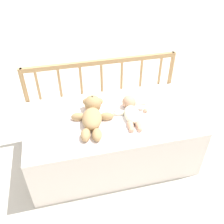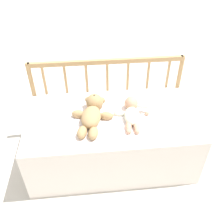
% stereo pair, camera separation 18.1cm
% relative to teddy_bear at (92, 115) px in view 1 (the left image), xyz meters
% --- Properties ---
extents(ground_plane, '(12.00, 12.00, 0.00)m').
position_rel_teddy_bear_xyz_m(ground_plane, '(0.14, 0.00, -0.49)').
color(ground_plane, silver).
extents(crib_mattress, '(1.27, 0.68, 0.44)m').
position_rel_teddy_bear_xyz_m(crib_mattress, '(0.14, 0.00, -0.27)').
color(crib_mattress, white).
rests_on(crib_mattress, ground_plane).
extents(crib_rail, '(1.27, 0.04, 0.73)m').
position_rel_teddy_bear_xyz_m(crib_rail, '(0.14, 0.37, 0.03)').
color(crib_rail, tan).
rests_on(crib_rail, ground_plane).
extents(blanket, '(0.78, 0.52, 0.01)m').
position_rel_teddy_bear_xyz_m(blanket, '(0.12, -0.04, -0.05)').
color(blanket, white).
rests_on(blanket, crib_mattress).
extents(teddy_bear, '(0.32, 0.44, 0.13)m').
position_rel_teddy_bear_xyz_m(teddy_bear, '(0.00, 0.00, 0.00)').
color(teddy_bear, tan).
rests_on(teddy_bear, crib_mattress).
extents(baby, '(0.28, 0.36, 0.11)m').
position_rel_teddy_bear_xyz_m(baby, '(0.29, -0.01, -0.01)').
color(baby, '#EAEACC').
rests_on(baby, crib_mattress).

